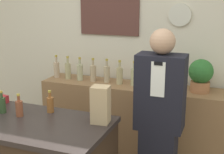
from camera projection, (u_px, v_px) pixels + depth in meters
back_wall at (127, 43)px, 3.68m from camera, size 5.20×0.09×2.70m
back_shelf at (133, 124)px, 3.59m from camera, size 2.13×0.44×0.93m
shopkeeper at (159, 122)px, 2.75m from camera, size 0.41×0.26×1.64m
potted_plant at (201, 75)px, 3.19m from camera, size 0.25×0.25×0.34m
paper_bag at (101, 105)px, 2.42m from camera, size 0.15×0.14×0.30m
counter_bottle_1 at (2, 105)px, 2.64m from camera, size 0.06×0.06×0.19m
counter_bottle_2 at (19, 108)px, 2.56m from camera, size 0.06×0.06×0.19m
counter_bottle_3 at (50, 104)px, 2.65m from camera, size 0.06×0.06×0.19m
shelf_bottle_0 at (57, 69)px, 3.79m from camera, size 0.07×0.07×0.28m
shelf_bottle_1 at (68, 70)px, 3.72m from camera, size 0.07×0.07×0.28m
shelf_bottle_2 at (80, 72)px, 3.66m from camera, size 0.07×0.07×0.28m
shelf_bottle_3 at (93, 73)px, 3.62m from camera, size 0.07×0.07×0.28m
shelf_bottle_4 at (107, 73)px, 3.57m from camera, size 0.07×0.07×0.28m
shelf_bottle_5 at (120, 75)px, 3.50m from camera, size 0.07×0.07×0.28m
shelf_bottle_6 at (134, 76)px, 3.45m from camera, size 0.07×0.07×0.28m
shelf_bottle_7 at (148, 78)px, 3.38m from camera, size 0.07×0.07×0.28m
shelf_bottle_8 at (163, 79)px, 3.32m from camera, size 0.07×0.07×0.28m
shelf_bottle_9 at (179, 80)px, 3.28m from camera, size 0.07×0.07×0.28m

